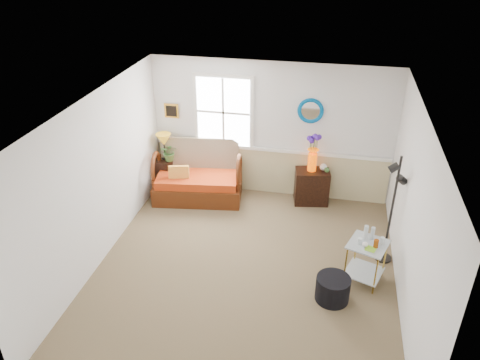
% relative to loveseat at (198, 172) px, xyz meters
% --- Properties ---
extents(floor, '(4.50, 5.00, 0.01)m').
position_rel_loveseat_xyz_m(floor, '(1.31, -2.00, -0.54)').
color(floor, olive).
rests_on(floor, ground).
extents(ceiling, '(4.50, 5.00, 0.01)m').
position_rel_loveseat_xyz_m(ceiling, '(1.31, -2.00, 2.06)').
color(ceiling, white).
rests_on(ceiling, walls).
extents(walls, '(4.51, 5.01, 2.60)m').
position_rel_loveseat_xyz_m(walls, '(1.31, -2.00, 0.76)').
color(walls, white).
rests_on(walls, floor).
extents(wainscot, '(4.46, 0.02, 0.90)m').
position_rel_loveseat_xyz_m(wainscot, '(1.31, 0.48, -0.09)').
color(wainscot, '#C7BB88').
rests_on(wainscot, walls).
extents(chair_rail, '(4.46, 0.04, 0.06)m').
position_rel_loveseat_xyz_m(chair_rail, '(1.31, 0.47, 0.38)').
color(chair_rail, white).
rests_on(chair_rail, walls).
extents(window, '(1.14, 0.06, 1.44)m').
position_rel_loveseat_xyz_m(window, '(0.41, 0.47, 1.06)').
color(window, white).
rests_on(window, walls).
extents(picture, '(0.28, 0.03, 0.28)m').
position_rel_loveseat_xyz_m(picture, '(-0.61, 0.48, 1.01)').
color(picture, '#C18524').
rests_on(picture, walls).
extents(mirror, '(0.47, 0.07, 0.47)m').
position_rel_loveseat_xyz_m(mirror, '(2.01, 0.48, 1.21)').
color(mirror, '#0081C2').
rests_on(mirror, walls).
extents(loveseat, '(1.75, 1.15, 1.07)m').
position_rel_loveseat_xyz_m(loveseat, '(0.00, 0.00, 0.00)').
color(loveseat, '#4B2311').
rests_on(loveseat, floor).
extents(throw_pillow, '(0.39, 0.18, 0.38)m').
position_rel_loveseat_xyz_m(throw_pillow, '(-0.31, -0.20, 0.00)').
color(throw_pillow, orange).
rests_on(throw_pillow, loveseat).
extents(lamp_stand, '(0.42, 0.42, 0.64)m').
position_rel_loveseat_xyz_m(lamp_stand, '(-0.74, 0.19, -0.21)').
color(lamp_stand, '#33180E').
rests_on(lamp_stand, floor).
extents(table_lamp, '(0.37, 0.37, 0.53)m').
position_rel_loveseat_xyz_m(table_lamp, '(-0.71, 0.21, 0.37)').
color(table_lamp, '#C08C1C').
rests_on(table_lamp, lamp_stand).
extents(potted_plant, '(0.33, 0.36, 0.28)m').
position_rel_loveseat_xyz_m(potted_plant, '(-0.60, 0.17, 0.25)').
color(potted_plant, '#3E6A32').
rests_on(potted_plant, lamp_stand).
extents(cabinet, '(0.68, 0.50, 0.67)m').
position_rel_loveseat_xyz_m(cabinet, '(2.14, 0.26, -0.20)').
color(cabinet, '#33180E').
rests_on(cabinet, floor).
extents(flower_vase, '(0.25, 0.25, 0.71)m').
position_rel_loveseat_xyz_m(flower_vase, '(2.12, 0.27, 0.49)').
color(flower_vase, '#ED4C00').
rests_on(flower_vase, cabinet).
extents(side_table, '(0.67, 0.67, 0.66)m').
position_rel_loveseat_xyz_m(side_table, '(3.08, -1.83, -0.21)').
color(side_table, '#B6902D').
rests_on(side_table, floor).
extents(tabletop_items, '(0.45, 0.45, 0.21)m').
position_rel_loveseat_xyz_m(tabletop_items, '(3.11, -1.82, 0.23)').
color(tabletop_items, silver).
rests_on(tabletop_items, side_table).
extents(floor_lamp, '(0.30, 0.30, 1.81)m').
position_rel_loveseat_xyz_m(floor_lamp, '(3.41, -1.25, 0.37)').
color(floor_lamp, black).
rests_on(floor_lamp, floor).
extents(ottoman, '(0.60, 0.60, 0.37)m').
position_rel_loveseat_xyz_m(ottoman, '(2.64, -2.34, -0.35)').
color(ottoman, black).
rests_on(ottoman, floor).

